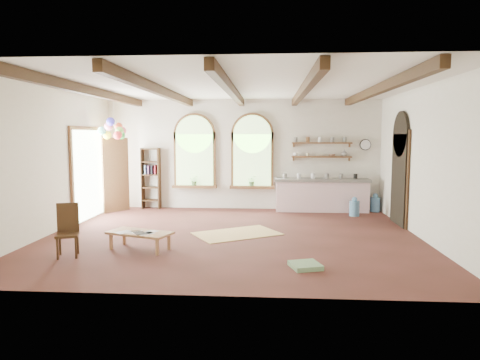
# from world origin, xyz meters

# --- Properties ---
(floor) EXTENTS (8.00, 8.00, 0.00)m
(floor) POSITION_xyz_m (0.00, 0.00, 0.00)
(floor) COLOR #532822
(floor) RESTS_ON ground
(ceiling_beams) EXTENTS (6.20, 6.80, 0.18)m
(ceiling_beams) POSITION_xyz_m (0.00, 0.00, 3.10)
(ceiling_beams) COLOR #3E2613
(ceiling_beams) RESTS_ON ceiling
(window_left) EXTENTS (1.30, 0.28, 2.20)m
(window_left) POSITION_xyz_m (-1.40, 3.43, 1.63)
(window_left) COLOR brown
(window_left) RESTS_ON floor
(window_right) EXTENTS (1.30, 0.28, 2.20)m
(window_right) POSITION_xyz_m (0.30, 3.43, 1.63)
(window_right) COLOR brown
(window_right) RESTS_ON floor
(left_doorway) EXTENTS (0.10, 1.90, 2.50)m
(left_doorway) POSITION_xyz_m (-3.95, 1.80, 1.15)
(left_doorway) COLOR brown
(left_doorway) RESTS_ON floor
(right_doorway) EXTENTS (0.10, 1.30, 2.40)m
(right_doorway) POSITION_xyz_m (3.95, 1.50, 1.10)
(right_doorway) COLOR black
(right_doorway) RESTS_ON floor
(kitchen_counter) EXTENTS (2.68, 0.62, 0.94)m
(kitchen_counter) POSITION_xyz_m (2.30, 3.20, 0.48)
(kitchen_counter) COLOR beige
(kitchen_counter) RESTS_ON floor
(wall_shelf_lower) EXTENTS (1.70, 0.24, 0.04)m
(wall_shelf_lower) POSITION_xyz_m (2.30, 3.38, 1.55)
(wall_shelf_lower) COLOR brown
(wall_shelf_lower) RESTS_ON wall_back
(wall_shelf_upper) EXTENTS (1.70, 0.24, 0.04)m
(wall_shelf_upper) POSITION_xyz_m (2.30, 3.38, 1.95)
(wall_shelf_upper) COLOR brown
(wall_shelf_upper) RESTS_ON wall_back
(wall_clock) EXTENTS (0.32, 0.04, 0.32)m
(wall_clock) POSITION_xyz_m (3.55, 3.45, 1.90)
(wall_clock) COLOR black
(wall_clock) RESTS_ON wall_back
(bookshelf) EXTENTS (0.53, 0.32, 1.80)m
(bookshelf) POSITION_xyz_m (-2.70, 3.32, 0.90)
(bookshelf) COLOR #3E2613
(bookshelf) RESTS_ON floor
(coffee_table) EXTENTS (1.33, 0.92, 0.35)m
(coffee_table) POSITION_xyz_m (-1.65, -1.24, 0.31)
(coffee_table) COLOR #A67E4C
(coffee_table) RESTS_ON floor
(side_chair) EXTENTS (0.48, 0.48, 0.95)m
(side_chair) POSITION_xyz_m (-2.81, -1.78, 0.27)
(side_chair) COLOR #3E2613
(side_chair) RESTS_ON floor
(floor_mat) EXTENTS (2.09, 1.86, 0.02)m
(floor_mat) POSITION_xyz_m (0.10, 0.16, 0.01)
(floor_mat) COLOR tan
(floor_mat) RESTS_ON floor
(floor_cushion) EXTENTS (0.58, 0.58, 0.08)m
(floor_cushion) POSITION_xyz_m (1.40, -2.17, 0.04)
(floor_cushion) COLOR #668A5F
(floor_cushion) RESTS_ON floor
(water_jug_a) EXTENTS (0.27, 0.27, 0.52)m
(water_jug_a) POSITION_xyz_m (3.10, 2.50, 0.22)
(water_jug_a) COLOR #5489B4
(water_jug_a) RESTS_ON floor
(water_jug_b) EXTENTS (0.27, 0.27, 0.53)m
(water_jug_b) POSITION_xyz_m (3.82, 3.20, 0.23)
(water_jug_b) COLOR #5489B4
(water_jug_b) RESTS_ON floor
(balloon_cluster) EXTENTS (0.72, 0.81, 1.14)m
(balloon_cluster) POSITION_xyz_m (-3.40, 2.30, 2.33)
(balloon_cluster) COLOR silver
(balloon_cluster) RESTS_ON floor
(table_book) EXTENTS (0.24, 0.29, 0.02)m
(table_book) POSITION_xyz_m (-1.85, -1.15, 0.36)
(table_book) COLOR olive
(table_book) RESTS_ON coffee_table
(tablet) EXTENTS (0.30, 0.32, 0.01)m
(tablet) POSITION_xyz_m (-1.60, -1.38, 0.35)
(tablet) COLOR black
(tablet) RESTS_ON coffee_table
(potted_plant_left) EXTENTS (0.27, 0.23, 0.30)m
(potted_plant_left) POSITION_xyz_m (-1.40, 3.32, 0.85)
(potted_plant_left) COLOR #598C4C
(potted_plant_left) RESTS_ON window_left
(potted_plant_right) EXTENTS (0.27, 0.23, 0.30)m
(potted_plant_right) POSITION_xyz_m (0.30, 3.32, 0.85)
(potted_plant_right) COLOR #598C4C
(potted_plant_right) RESTS_ON window_right
(shelf_cup_a) EXTENTS (0.12, 0.10, 0.10)m
(shelf_cup_a) POSITION_xyz_m (1.55, 3.38, 1.62)
(shelf_cup_a) COLOR white
(shelf_cup_a) RESTS_ON wall_shelf_lower
(shelf_cup_b) EXTENTS (0.10, 0.10, 0.09)m
(shelf_cup_b) POSITION_xyz_m (1.90, 3.38, 1.62)
(shelf_cup_b) COLOR beige
(shelf_cup_b) RESTS_ON wall_shelf_lower
(shelf_bowl_a) EXTENTS (0.22, 0.22, 0.05)m
(shelf_bowl_a) POSITION_xyz_m (2.25, 3.38, 1.60)
(shelf_bowl_a) COLOR beige
(shelf_bowl_a) RESTS_ON wall_shelf_lower
(shelf_bowl_b) EXTENTS (0.20, 0.20, 0.06)m
(shelf_bowl_b) POSITION_xyz_m (2.60, 3.38, 1.60)
(shelf_bowl_b) COLOR #8C664C
(shelf_bowl_b) RESTS_ON wall_shelf_lower
(shelf_vase) EXTENTS (0.18, 0.18, 0.19)m
(shelf_vase) POSITION_xyz_m (2.95, 3.38, 1.67)
(shelf_vase) COLOR slate
(shelf_vase) RESTS_ON wall_shelf_lower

